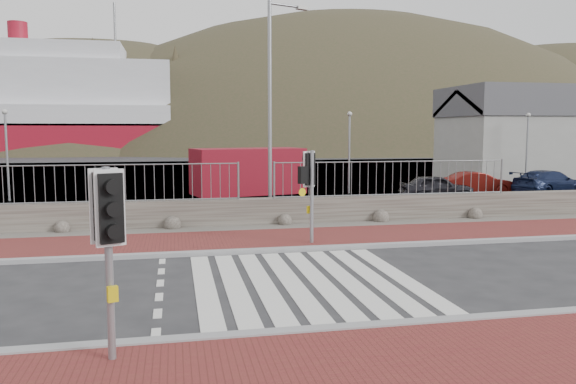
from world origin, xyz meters
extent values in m
plane|color=#28282B|center=(0.00, 0.00, 0.00)|extent=(220.00, 220.00, 0.00)
cube|color=maroon|center=(0.00, 4.50, 0.04)|extent=(40.00, 3.00, 0.08)
cube|color=gray|center=(0.00, -3.00, 0.05)|extent=(40.00, 0.25, 0.12)
cube|color=gray|center=(0.00, 3.00, 0.05)|extent=(40.00, 0.25, 0.12)
cube|color=silver|center=(-2.10, 0.00, 0.01)|extent=(0.42, 5.60, 0.01)
cube|color=silver|center=(-1.50, 0.00, 0.01)|extent=(0.42, 5.60, 0.01)
cube|color=silver|center=(-0.90, 0.00, 0.01)|extent=(0.42, 5.60, 0.01)
cube|color=silver|center=(-0.30, 0.00, 0.01)|extent=(0.42, 5.60, 0.01)
cube|color=silver|center=(0.30, 0.00, 0.01)|extent=(0.42, 5.60, 0.01)
cube|color=silver|center=(0.90, 0.00, 0.01)|extent=(0.42, 5.60, 0.01)
cube|color=silver|center=(1.50, 0.00, 0.01)|extent=(0.42, 5.60, 0.01)
cube|color=silver|center=(2.10, 0.00, 0.01)|extent=(0.42, 5.60, 0.01)
cube|color=#59544C|center=(0.00, 6.50, 0.03)|extent=(40.00, 1.50, 0.06)
cube|color=#4C463F|center=(0.00, 7.30, 0.45)|extent=(40.00, 0.60, 0.90)
cylinder|color=gray|center=(-4.80, 7.15, 2.10)|extent=(8.40, 0.04, 0.04)
cylinder|color=gray|center=(-0.60, 7.15, 1.50)|extent=(0.07, 0.07, 1.20)
cylinder|color=gray|center=(4.80, 7.15, 2.10)|extent=(8.40, 0.04, 0.04)
cylinder|color=gray|center=(0.60, 7.15, 1.50)|extent=(0.07, 0.07, 1.20)
cylinder|color=gray|center=(9.00, 7.15, 1.50)|extent=(0.07, 0.07, 1.20)
cube|color=#4C4C4F|center=(0.00, 27.90, 0.00)|extent=(120.00, 40.00, 0.50)
cube|color=#3F4C54|center=(0.00, 62.90, 0.00)|extent=(220.00, 50.00, 0.05)
cube|color=silver|center=(-18.00, 67.90, 9.00)|extent=(30.00, 12.00, 6.00)
cube|color=silver|center=(-18.00, 67.90, 13.00)|extent=(18.00, 10.00, 2.50)
cylinder|color=maroon|center=(-22.00, 67.90, 15.50)|extent=(2.40, 2.40, 3.00)
cylinder|color=gray|center=(-10.00, 67.90, 17.00)|extent=(0.30, 0.30, 6.00)
cube|color=#9E9E99|center=(20.00, 19.90, 2.00)|extent=(12.00, 6.00, 4.00)
cube|color=#4C4C51|center=(20.00, 19.90, 4.90)|extent=(12.20, 6.20, 1.80)
ellipsoid|color=#353620|center=(-15.00, 87.90, -20.00)|extent=(106.40, 68.40, 76.00)
ellipsoid|color=#353620|center=(30.00, 87.90, -26.00)|extent=(140.00, 90.00, 100.00)
ellipsoid|color=#353620|center=(75.00, 87.90, -20.00)|extent=(112.00, 72.00, 80.00)
cylinder|color=gray|center=(-3.54, -3.54, 1.35)|extent=(0.11, 0.11, 2.70)
cube|color=gold|center=(-3.54, -3.54, 1.01)|extent=(0.15, 0.12, 0.21)
cube|color=black|center=(-3.54, -3.54, 2.17)|extent=(0.44, 0.36, 1.01)
sphere|color=red|center=(-3.54, -3.54, 2.46)|extent=(0.14, 0.14, 0.14)
cylinder|color=gray|center=(1.04, 3.67, 1.32)|extent=(0.10, 0.10, 2.63)
cube|color=gold|center=(1.04, 3.67, 0.99)|extent=(0.15, 0.12, 0.21)
cube|color=black|center=(1.04, 3.67, 2.12)|extent=(0.44, 0.36, 0.99)
sphere|color=#0CE53F|center=(1.04, 3.67, 1.83)|extent=(0.14, 0.14, 0.14)
cube|color=black|center=(0.73, 3.53, 1.98)|extent=(0.25, 0.22, 0.47)
cylinder|color=gray|center=(0.62, 8.10, 3.78)|extent=(0.13, 0.13, 7.57)
cylinder|color=gray|center=(1.24, 8.33, 7.47)|extent=(1.27, 0.54, 0.09)
cube|color=beige|center=(1.87, 8.56, 7.45)|extent=(0.47, 0.34, 0.11)
cube|color=maroon|center=(0.97, 16.71, 1.14)|extent=(5.87, 3.53, 2.28)
imported|color=black|center=(9.13, 12.53, 0.58)|extent=(3.51, 1.72, 1.15)
imported|color=#56100C|center=(12.09, 14.07, 0.57)|extent=(3.52, 1.45, 1.13)
imported|color=#131D3D|center=(15.52, 13.30, 0.61)|extent=(4.55, 3.01, 1.22)
camera|label=1|loc=(-2.66, -11.23, 3.18)|focal=35.00mm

